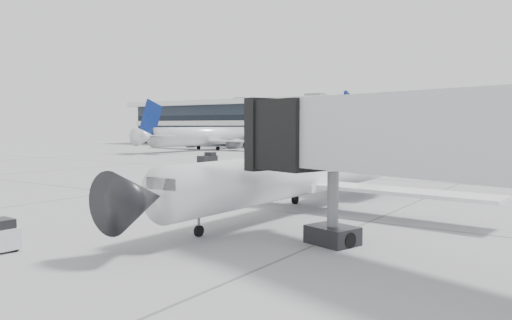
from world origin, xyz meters
The scene contains 8 objects.
ground centered at (0.00, 0.00, 0.00)m, with size 220.00×220.00×0.00m, color gray.
terminal centered at (0.00, 82.00, 5.00)m, with size 170.00×22.00×10.00m, color black.
bg_jet_left centered at (-45.00, 55.00, 0.00)m, with size 32.00×40.00×9.60m, color silver, non-canonical shape.
bg_jet_center centered at (-8.00, 55.00, 0.00)m, with size 32.00×40.00×9.60m, color silver, non-canonical shape.
regional_jet centered at (5.22, 1.85, 2.16)m, with size 21.99×27.38×6.33m.
jet_bridge centered at (17.32, -7.62, 4.60)m, with size 19.31×8.98×6.31m.
traffic_cone centered at (-8.10, 4.00, 0.26)m, with size 0.47×0.47×0.54m.
far_tug centered at (-21.51, 24.76, 0.68)m, with size 1.61×2.50×1.52m.
Camera 1 is at (19.49, -24.36, 4.98)m, focal length 35.00 mm.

